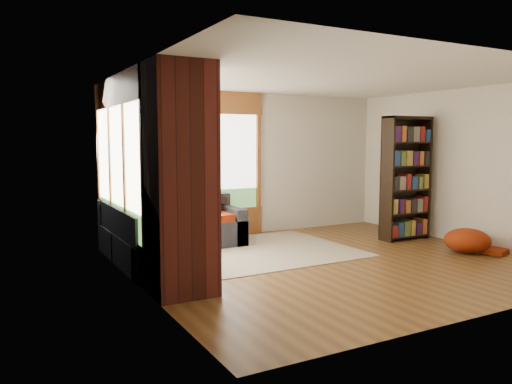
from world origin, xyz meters
name	(u,v)px	position (x,y,z in m)	size (l,w,h in m)	color
floor	(332,262)	(0.00, 0.00, 0.00)	(5.50, 5.50, 0.00)	#543417
ceiling	(335,78)	(0.00, 0.00, 2.60)	(5.50, 5.50, 0.00)	white
wall_back	(250,164)	(0.00, 2.50, 1.30)	(5.50, 0.04, 2.60)	silver
wall_front	(491,186)	(0.00, -2.50, 1.30)	(5.50, 0.04, 2.60)	silver
wall_left	(140,179)	(-2.75, 0.00, 1.30)	(0.04, 5.00, 2.60)	silver
wall_right	(466,167)	(2.75, 0.00, 1.30)	(0.04, 5.00, 2.60)	silver
windows_back	(190,163)	(-1.20, 2.47, 1.35)	(2.82, 0.10, 1.90)	#985726
windows_left	(118,169)	(-2.72, 1.20, 1.35)	(0.10, 2.62, 1.90)	#985726
roller_blind	(107,140)	(-2.69, 2.03, 1.75)	(0.03, 0.72, 0.90)	#7C915E
brick_chimney	(180,180)	(-2.40, -0.35, 1.30)	(0.70, 0.70, 2.60)	#471914
sectional_sofa	(163,234)	(-1.95, 1.70, 0.30)	(2.20, 2.20, 0.80)	#21222B
area_rug	(252,252)	(-0.72, 1.10, 0.01)	(3.12, 2.38, 0.01)	beige
bookshelf	(406,178)	(2.14, 0.73, 1.07)	(0.92, 0.31, 2.15)	black
pouf	(467,240)	(2.23, -0.51, 0.20)	(0.69, 0.69, 0.38)	#932A0B
dog_tan	(185,200)	(-1.57, 1.75, 0.80)	(1.04, 1.02, 0.51)	olive
dog_brindle	(143,210)	(-2.41, 1.12, 0.77)	(0.77, 0.97, 0.48)	black
throw_pillows	(162,203)	(-1.92, 1.85, 0.77)	(1.98, 1.68, 0.45)	black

